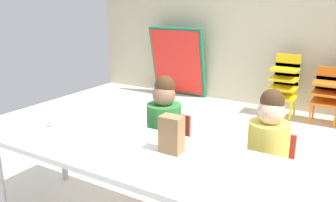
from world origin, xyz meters
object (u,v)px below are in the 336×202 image
object	(u,v)px
seated_child_near_camera	(165,124)
folded_activity_table	(177,62)
paper_plate_near_edge	(56,126)
donut_powdered_on_plate	(55,123)
kid_chair_yellow_stack	(285,82)
paper_bag_brown	(171,134)
paper_plate_center_table	(69,136)
kid_chair_orange_stack	(327,91)
seated_child_middle_seat	(268,145)
craft_table	(137,157)

from	to	relation	value
seated_child_near_camera	folded_activity_table	size ratio (longest dim) A/B	0.84
paper_plate_near_edge	donut_powdered_on_plate	distance (m)	0.02
kid_chair_yellow_stack	paper_bag_brown	distance (m)	2.89
kid_chair_yellow_stack	folded_activity_table	world-z (taller)	folded_activity_table
kid_chair_yellow_stack	paper_plate_near_edge	size ratio (longest dim) A/B	4.44
seated_child_near_camera	folded_activity_table	xyz separation A→B (m)	(-1.34, 2.57, -0.02)
kid_chair_yellow_stack	paper_bag_brown	world-z (taller)	paper_bag_brown
kid_chair_yellow_stack	donut_powdered_on_plate	size ratio (longest dim) A/B	7.13
paper_bag_brown	paper_plate_center_table	distance (m)	0.71
kid_chair_orange_stack	donut_powdered_on_plate	world-z (taller)	kid_chair_orange_stack
seated_child_middle_seat	kid_chair_orange_stack	size ratio (longest dim) A/B	1.35
seated_child_middle_seat	paper_plate_near_edge	distance (m)	1.46
paper_plate_center_table	donut_powdered_on_plate	size ratio (longest dim) A/B	1.60
kid_chair_orange_stack	paper_bag_brown	xyz separation A→B (m)	(-0.51, -2.88, 0.31)
donut_powdered_on_plate	paper_plate_center_table	bearing A→B (deg)	-22.08
folded_activity_table	paper_plate_center_table	world-z (taller)	folded_activity_table
craft_table	kid_chair_yellow_stack	xyz separation A→B (m)	(0.19, 2.96, -0.09)
craft_table	seated_child_middle_seat	size ratio (longest dim) A/B	2.27
seated_child_near_camera	kid_chair_orange_stack	bearing A→B (deg)	70.33
seated_child_near_camera	kid_chair_orange_stack	size ratio (longest dim) A/B	1.35
paper_plate_center_table	seated_child_near_camera	bearing A→B (deg)	61.41
craft_table	donut_powdered_on_plate	bearing A→B (deg)	177.09
seated_child_middle_seat	paper_plate_near_edge	xyz separation A→B (m)	(-1.35, -0.54, 0.05)
kid_chair_yellow_stack	paper_plate_near_edge	bearing A→B (deg)	-107.36
kid_chair_yellow_stack	paper_bag_brown	size ratio (longest dim) A/B	3.64
seated_child_near_camera	paper_bag_brown	xyz separation A→B (m)	(0.35, -0.49, 0.15)
seated_child_near_camera	donut_powdered_on_plate	size ratio (longest dim) A/B	8.17
donut_powdered_on_plate	kid_chair_yellow_stack	bearing A→B (deg)	72.64
seated_child_middle_seat	kid_chair_yellow_stack	world-z (taller)	seated_child_middle_seat
seated_child_middle_seat	paper_bag_brown	distance (m)	0.67
craft_table	paper_plate_near_edge	distance (m)	0.73
paper_plate_near_edge	folded_activity_table	bearing A→B (deg)	103.93
folded_activity_table	paper_plate_near_edge	bearing A→B (deg)	-76.07
seated_child_near_camera	paper_plate_center_table	world-z (taller)	seated_child_near_camera
seated_child_near_camera	craft_table	bearing A→B (deg)	-74.74
kid_chair_yellow_stack	paper_bag_brown	xyz separation A→B (m)	(0.00, -2.88, 0.25)
kid_chair_orange_stack	folded_activity_table	xyz separation A→B (m)	(-2.20, 0.18, 0.14)
craft_table	kid_chair_orange_stack	size ratio (longest dim) A/B	3.06
seated_child_middle_seat	paper_plate_near_edge	size ratio (longest dim) A/B	5.10
seated_child_near_camera	paper_bag_brown	size ratio (longest dim) A/B	4.17
kid_chair_orange_stack	folded_activity_table	world-z (taller)	folded_activity_table
craft_table	seated_child_middle_seat	xyz separation A→B (m)	(0.62, 0.57, 0.01)
kid_chair_yellow_stack	seated_child_near_camera	bearing A→B (deg)	-98.16
paper_bag_brown	paper_plate_center_table	world-z (taller)	paper_bag_brown
craft_table	seated_child_near_camera	size ratio (longest dim) A/B	2.27
folded_activity_table	paper_bag_brown	distance (m)	3.50
folded_activity_table	paper_plate_near_edge	size ratio (longest dim) A/B	6.04
seated_child_middle_seat	kid_chair_orange_stack	bearing A→B (deg)	88.22
paper_bag_brown	donut_powdered_on_plate	distance (m)	0.92
paper_plate_center_table	paper_plate_near_edge	bearing A→B (deg)	157.92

